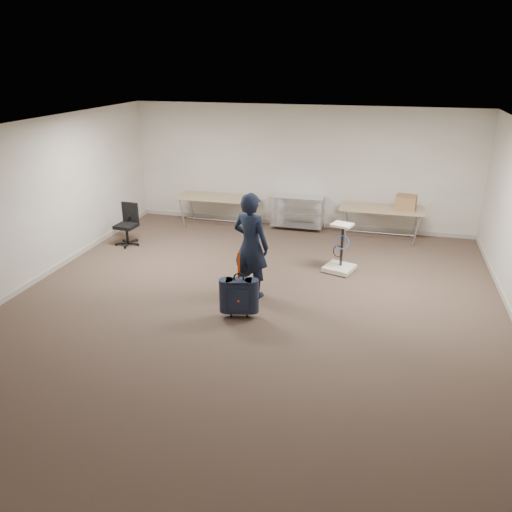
# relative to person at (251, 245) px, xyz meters

# --- Properties ---
(ground) EXTENTS (9.00, 9.00, 0.00)m
(ground) POSITION_rel_person_xyz_m (0.14, -0.57, -0.89)
(ground) COLOR #423228
(ground) RESTS_ON ground
(room_shell) EXTENTS (8.00, 9.00, 9.00)m
(room_shell) POSITION_rel_person_xyz_m (0.14, 0.81, -0.84)
(room_shell) COLOR beige
(room_shell) RESTS_ON ground
(folding_table_left) EXTENTS (1.80, 0.75, 0.73)m
(folding_table_left) POSITION_rel_person_xyz_m (-1.76, 3.38, -0.21)
(folding_table_left) COLOR tan
(folding_table_left) RESTS_ON ground
(folding_table_right) EXTENTS (1.80, 0.75, 0.73)m
(folding_table_right) POSITION_rel_person_xyz_m (2.04, 3.38, -0.21)
(folding_table_right) COLOR tan
(folding_table_right) RESTS_ON ground
(wire_shelf) EXTENTS (1.22, 0.47, 0.80)m
(wire_shelf) POSITION_rel_person_xyz_m (0.14, 3.63, -0.45)
(wire_shelf) COLOR silver
(wire_shelf) RESTS_ON ground
(person) EXTENTS (0.75, 0.60, 1.78)m
(person) POSITION_rel_person_xyz_m (0.00, 0.00, 0.00)
(person) COLOR black
(person) RESTS_ON ground
(suitcase) EXTENTS (0.43, 0.30, 1.07)m
(suitcase) POSITION_rel_person_xyz_m (0.04, -0.83, -0.53)
(suitcase) COLOR black
(suitcase) RESTS_ON ground
(office_chair) EXTENTS (0.54, 0.54, 0.89)m
(office_chair) POSITION_rel_person_xyz_m (-3.21, 1.71, -0.62)
(office_chair) COLOR black
(office_chair) RESTS_ON ground
(equipment_cart) EXTENTS (0.64, 0.64, 0.94)m
(equipment_cart) POSITION_rel_person_xyz_m (1.36, 1.37, -0.64)
(equipment_cart) COLOR beige
(equipment_cart) RESTS_ON ground
(cardboard_box) EXTENTS (0.46, 0.38, 0.31)m
(cardboard_box) POSITION_rel_person_xyz_m (2.52, 3.37, -0.00)
(cardboard_box) COLOR #9E7549
(cardboard_box) RESTS_ON folding_table_right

